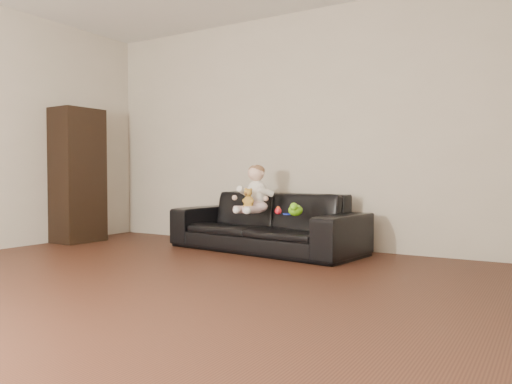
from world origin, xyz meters
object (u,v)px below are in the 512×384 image
Objects in this scene: cabinet at (78,176)px; teddy_bear at (248,198)px; toy_rattle at (278,211)px; toy_blue_disc at (288,214)px; toy_green at (296,210)px; baby at (255,192)px; sofa at (265,222)px.

teddy_bear is (2.22, 0.27, -0.23)m from cabinet.
toy_rattle is 0.74× the size of toy_blue_disc.
toy_green is 2.28× the size of toy_rattle.
toy_rattle is (2.50, 0.39, -0.35)m from cabinet.
baby reaches higher than toy_rattle.
toy_blue_disc is at bearing 18.70° from baby.
cabinet reaches higher than toy_green.
baby is 3.10× the size of toy_green.
teddy_bear is 1.23× the size of toy_green.
baby reaches higher than toy_blue_disc.
cabinet reaches higher than teddy_bear.
teddy_bear reaches higher than sofa.
toy_rattle is (0.29, -0.03, -0.19)m from baby.
baby is at bearing -177.36° from toy_blue_disc.
cabinet is at bearing -171.06° from toy_rattle.
baby reaches higher than teddy_bear.
sofa is at bearing 105.49° from teddy_bear.
toy_blue_disc is at bearing 50.32° from teddy_bear.
baby is 2.53× the size of teddy_bear.
sofa is at bearing 147.81° from toy_rattle.
cabinet is at bearing -173.16° from toy_green.
teddy_bear is 0.43m from toy_blue_disc.
toy_blue_disc is (0.37, 0.02, -0.22)m from baby.
baby is 0.34m from toy_rattle.
cabinet is at bearing -153.06° from baby.
sofa is 0.30m from toy_rattle.
toy_rattle is at bearing -148.72° from toy_blue_disc.
baby is at bearing 169.17° from toy_green.
baby is 0.16m from teddy_bear.
baby reaches higher than sofa.
toy_green reaches higher than toy_blue_disc.
toy_green is (0.50, 0.05, -0.10)m from teddy_bear.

